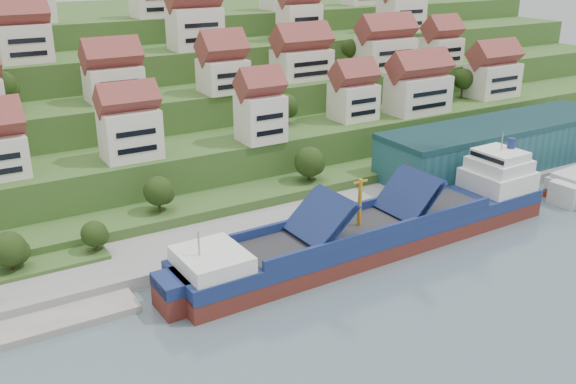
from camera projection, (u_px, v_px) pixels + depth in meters
ground at (355, 259)px, 105.28m from camera, size 300.00×300.00×0.00m
quay at (392, 200)px, 126.48m from camera, size 180.00×14.00×2.20m
hillside at (142, 85)px, 184.48m from camera, size 260.00×128.00×31.00m
hillside_village at (206, 56)px, 146.01m from camera, size 161.10×62.58×29.61m
hillside_trees at (205, 100)px, 134.15m from camera, size 145.02×61.85×31.40m
warehouse at (501, 144)px, 141.21m from camera, size 60.00×15.00×10.00m
flagpole at (403, 182)px, 119.50m from camera, size 1.28×0.16×8.00m
cargo_ship at (385, 230)px, 108.56m from camera, size 71.88×13.01×15.80m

